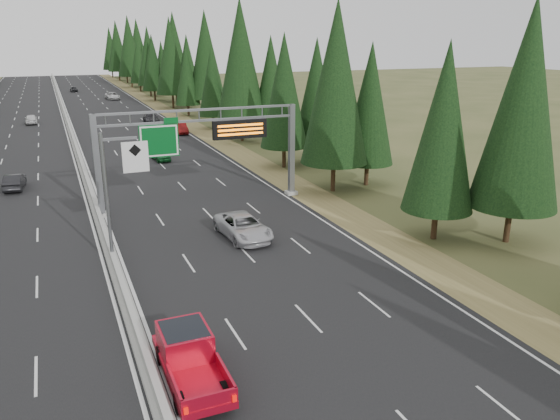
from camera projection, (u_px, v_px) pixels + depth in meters
The scene contains 15 objects.
road at pixel (70, 130), 81.26m from camera, with size 32.00×260.00×0.08m, color black.
shoulder_right at pixel (187, 123), 87.84m from camera, with size 3.60×260.00×0.06m, color olive.
median_barrier at pixel (69, 127), 81.15m from camera, with size 0.70×260.00×0.85m.
sign_gantry at pixel (209, 142), 43.33m from camera, with size 16.75×0.98×7.80m.
hov_sign_pole at pixel (116, 190), 31.70m from camera, with size 2.80×0.50×8.00m.
tree_row_right at pixel (205, 64), 88.83m from camera, with size 11.68×244.09×18.97m.
silver_minivan at pixel (243, 227), 37.18m from camera, with size 2.60×5.63×1.56m, color #B4B4B9.
red_pickup at pixel (188, 352), 21.89m from camera, with size 2.06×5.76×1.88m.
car_ahead_green at pixel (161, 155), 60.70m from camera, with size 1.53×3.79×1.29m, color #135523.
car_ahead_dkred at pixel (180, 128), 77.70m from camera, with size 1.61×4.61×1.52m, color #650E0E.
car_ahead_dkgrey at pixel (151, 119), 86.71m from camera, with size 2.18×5.37×1.56m, color black.
car_ahead_white at pixel (112, 96), 120.39m from camera, with size 2.57×5.57×1.55m, color beige.
car_ahead_far at pixel (74, 89), 137.41m from camera, with size 1.61×4.01×1.37m, color black.
car_onc_near at pixel (14, 182), 49.12m from camera, with size 1.48×4.26×1.40m, color black.
car_onc_white at pixel (31, 119), 86.37m from camera, with size 1.80×4.47×1.52m, color silver.
Camera 1 is at (-2.50, -6.91, 13.17)m, focal length 35.00 mm.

